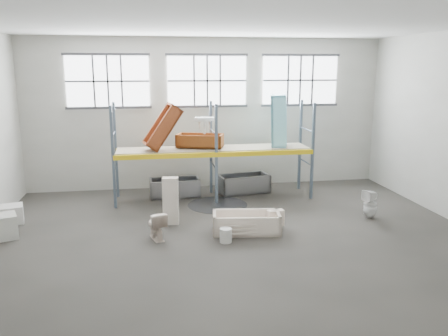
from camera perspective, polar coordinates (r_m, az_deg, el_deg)
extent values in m
cube|color=#47433D|center=(11.23, 1.26, -8.90)|extent=(12.00, 10.00, 0.10)
cube|color=silver|center=(10.50, 1.40, 17.97)|extent=(12.00, 10.00, 0.10)
cube|color=#A4A298|center=(15.52, -2.14, 6.80)|extent=(12.00, 0.10, 5.00)
cube|color=#A6A599|center=(5.78, 10.62, -3.35)|extent=(12.00, 0.10, 5.00)
cube|color=white|center=(15.27, -14.33, 10.47)|extent=(2.60, 0.04, 1.60)
cube|color=white|center=(15.34, -2.13, 10.85)|extent=(2.60, 0.04, 1.60)
cube|color=white|center=(16.06, 9.48, 10.77)|extent=(2.60, 0.04, 1.60)
cube|color=slate|center=(13.46, -13.70, 1.25)|extent=(0.08, 0.08, 3.00)
cube|color=slate|center=(14.64, -13.37, 2.16)|extent=(0.08, 0.08, 3.00)
cube|color=slate|center=(13.56, -0.96, 1.69)|extent=(0.08, 0.08, 3.00)
cube|color=slate|center=(14.72, -1.64, 2.56)|extent=(0.08, 0.08, 3.00)
cube|color=slate|center=(14.30, 11.03, 2.03)|extent=(0.08, 0.08, 3.00)
cube|color=slate|center=(15.41, 9.49, 2.84)|extent=(0.08, 0.08, 3.00)
cube|color=yellow|center=(13.56, -0.96, 1.69)|extent=(6.00, 0.10, 0.14)
cube|color=yellow|center=(14.72, -1.64, 2.56)|extent=(6.00, 0.10, 0.14)
cube|color=gray|center=(14.13, -1.32, 2.46)|extent=(5.90, 1.10, 0.03)
cylinder|color=black|center=(13.73, -0.82, -4.62)|extent=(1.80, 1.80, 0.00)
cube|color=beige|center=(11.79, 6.43, -6.21)|extent=(0.46, 0.28, 0.41)
imported|color=beige|center=(11.69, 3.57, -6.95)|extent=(0.53, 0.53, 0.16)
imported|color=#F2DBCA|center=(11.12, -8.46, -7.08)|extent=(0.56, 0.76, 0.69)
cube|color=silver|center=(12.04, -6.68, -4.10)|extent=(0.44, 0.32, 1.25)
imported|color=white|center=(13.10, 17.81, -4.30)|extent=(0.46, 0.46, 0.79)
imported|color=silver|center=(13.91, -2.45, 4.44)|extent=(0.64, 0.53, 0.52)
cylinder|color=silver|center=(10.87, 0.22, -8.41)|extent=(0.29, 0.29, 0.34)
cube|color=beige|center=(12.28, -26.06, -6.63)|extent=(0.84, 0.78, 0.58)
cube|color=silver|center=(13.39, -25.01, -5.25)|extent=(0.68, 0.68, 0.47)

